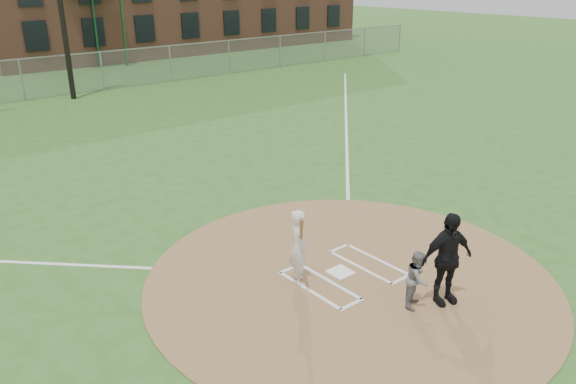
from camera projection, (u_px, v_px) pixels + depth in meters
ground at (350, 278)px, 11.60m from camera, size 140.00×140.00×0.00m
dirt_circle at (350, 277)px, 11.60m from camera, size 8.40×8.40×0.02m
home_plate at (341, 272)px, 11.74m from camera, size 0.48×0.48×0.03m
foul_line_first at (346, 123)px, 23.39m from camera, size 17.04×17.04×0.01m
catcher at (417, 279)px, 10.43m from camera, size 0.67×0.60×1.12m
umpire at (447, 259)px, 10.41m from camera, size 1.16×0.76×1.83m
batters_boxes at (345, 274)px, 11.70m from camera, size 2.08×1.88×0.01m
batter_at_plate at (299, 247)px, 11.11m from camera, size 0.83×1.00×1.78m
outfield_fence at (22, 80)px, 26.94m from camera, size 56.08×0.08×2.03m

